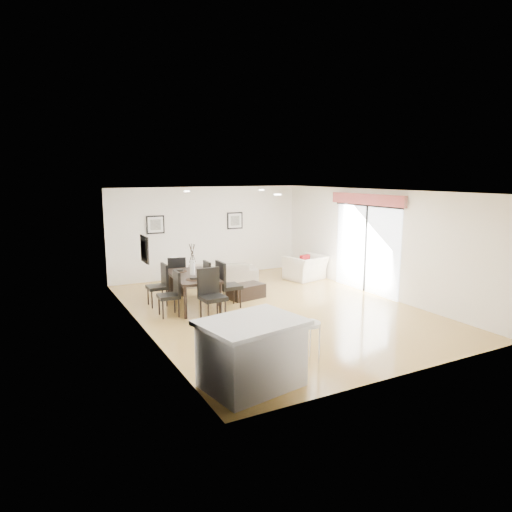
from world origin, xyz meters
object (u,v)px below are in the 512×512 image
dining_chair_efar (211,278)px  armchair (306,268)px  dining_chair_wnear (172,291)px  dining_chair_foot (177,274)px  coffee_table (246,291)px  kitchen_island (252,353)px  dining_chair_enear (226,282)px  dining_chair_head (211,291)px  bar_stool (308,329)px  dining_chair_wfar (160,282)px  sofa (218,273)px  dining_table (193,278)px  side_table (175,284)px

dining_chair_efar → armchair: bearing=-77.5°
dining_chair_wnear → dining_chair_foot: size_ratio=0.98×
coffee_table → kitchen_island: kitchen_island is taller
dining_chair_enear → dining_chair_head: dining_chair_head is taller
bar_stool → coffee_table: bearing=75.9°
armchair → dining_chair_head: size_ratio=0.98×
dining_chair_enear → coffee_table: (0.79, 0.52, -0.44)m
dining_chair_enear → dining_chair_head: size_ratio=0.99×
dining_chair_foot → bar_stool: bearing=107.7°
dining_chair_wfar → coffee_table: 2.13m
sofa → coffee_table: size_ratio=2.47×
kitchen_island → bar_stool: bearing=-10.1°
dining_table → kitchen_island: 4.34m
dining_table → coffee_table: dining_table is taller
armchair → bar_stool: 6.48m
sofa → dining_chair_foot: dining_chair_foot is taller
dining_chair_wfar → dining_chair_enear: (1.28, -0.91, 0.06)m
armchair → dining_chair_enear: (-3.27, -1.56, 0.26)m
dining_chair_wfar → dining_table: bearing=54.8°
sofa → dining_chair_efar: (-0.73, -1.30, 0.21)m
kitchen_island → bar_stool: kitchen_island is taller
dining_chair_enear → dining_chair_head: 0.92m
armchair → dining_chair_foot: (-3.93, 0.02, 0.21)m
dining_chair_wnear → dining_chair_head: 0.92m
armchair → dining_chair_wnear: dining_chair_wnear is taller
dining_chair_head → dining_chair_enear: bearing=43.3°
bar_stool → dining_chair_efar: bearing=86.1°
dining_chair_enear → dining_chair_head: bearing=136.6°
dining_chair_wnear → kitchen_island: bearing=2.7°
sofa → side_table: size_ratio=3.82×
armchair → dining_chair_enear: bearing=12.0°
dining_chair_foot → kitchen_island: bearing=97.3°
dining_chair_efar → side_table: 1.04m
coffee_table → dining_table: bearing=172.8°
bar_stool → dining_chair_enear: bearing=85.4°
dining_chair_wfar → side_table: size_ratio=1.73×
dining_chair_efar → dining_chair_head: dining_chair_head is taller
armchair → dining_table: (-3.91, -1.11, 0.33)m
dining_table → dining_chair_efar: dining_chair_efar is taller
dining_table → dining_chair_efar: (0.65, 0.46, -0.15)m
sofa → dining_chair_foot: size_ratio=2.18×
bar_stool → dining_chair_foot: bearing=93.6°
dining_chair_head → dining_chair_foot: dining_chair_head is taller
dining_chair_foot → dining_chair_efar: bearing=148.8°
coffee_table → side_table: bearing=132.6°
dining_chair_enear → dining_chair_foot: 1.71m
dining_chair_efar → side_table: (-0.70, 0.74, -0.25)m
armchair → kitchen_island: size_ratio=0.68×
dining_table → dining_chair_enear: 0.78m
dining_chair_efar → kitchen_island: size_ratio=0.60×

